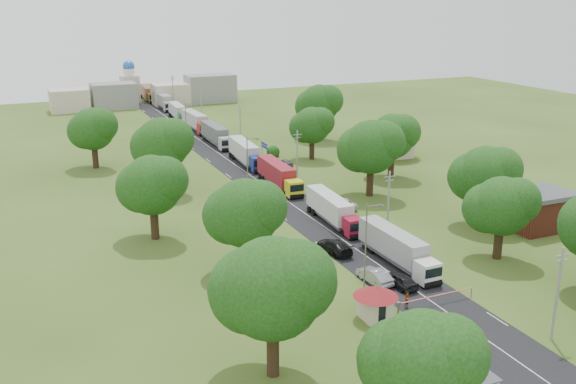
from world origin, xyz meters
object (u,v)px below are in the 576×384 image
info_sign (264,149)px  car_lane_front (400,280)px  car_lane_mid (375,276)px  pedestrian_near (407,300)px  boom_barrier (425,299)px  guard_booth (375,298)px  truck_0 (397,248)px

info_sign → car_lane_front: info_sign is taller
car_lane_front → car_lane_mid: 2.78m
car_lane_front → info_sign: bearing=-104.5°
car_lane_mid → pedestrian_near: (-0.18, -6.50, 0.11)m
boom_barrier → car_lane_mid: bearing=103.2°
boom_barrier → car_lane_mid: 7.19m
info_sign → boom_barrier: bearing=-96.2°
info_sign → car_lane_front: size_ratio=0.89×
guard_booth → car_lane_mid: bearing=59.0°
boom_barrier → info_sign: size_ratio=2.25×
car_lane_front → boom_barrier: bearing=78.8°
guard_booth → truck_0: (9.17, 10.37, -0.10)m
car_lane_mid → boom_barrier: bearing=99.0°
boom_barrier → pedestrian_near: size_ratio=4.98×
truck_0 → guard_booth: bearing=-131.5°
guard_booth → pedestrian_near: (4.02, 0.50, -1.24)m
guard_booth → info_sign: (12.40, 60.00, 0.84)m
info_sign → pedestrian_near: size_ratio=2.21×
car_lane_mid → car_lane_front: bearing=129.7°
truck_0 → car_lane_mid: size_ratio=2.84×
car_lane_front → pedestrian_near: bearing=57.0°
car_lane_front → car_lane_mid: car_lane_mid is taller
car_lane_front → guard_booth: bearing=31.3°
guard_booth → car_lane_front: size_ratio=0.96×
info_sign → car_lane_mid: 53.68m
boom_barrier → car_lane_front: (0.28, 5.00, -0.11)m
car_lane_front → car_lane_mid: bearing=-54.1°
truck_0 → boom_barrier: bearing=-107.8°
info_sign → guard_booth: bearing=-101.7°
guard_booth → car_lane_mid: guard_booth is taller
pedestrian_near → boom_barrier: bearing=-41.6°
info_sign → truck_0: info_sign is taller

